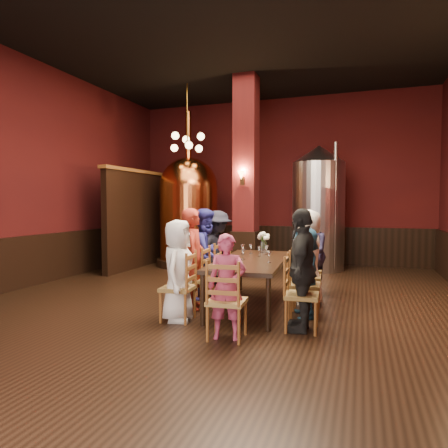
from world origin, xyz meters
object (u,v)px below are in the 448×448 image
(steel_vessel, at_px, (318,208))
(copper_kettle, at_px, (189,210))
(person_2, at_px, (206,254))
(person_0, at_px, (178,270))
(person_1, at_px, (194,258))
(rose_vase, at_px, (264,239))
(dining_table, at_px, (252,263))

(steel_vessel, bearing_deg, copper_kettle, -172.41)
(person_2, height_order, copper_kettle, copper_kettle)
(person_0, height_order, copper_kettle, copper_kettle)
(person_1, distance_m, person_2, 0.66)
(copper_kettle, distance_m, steel_vessel, 3.30)
(person_2, xyz_separation_m, rose_vase, (0.86, 0.60, 0.23))
(rose_vase, bearing_deg, person_2, -145.14)
(person_0, distance_m, person_1, 0.67)
(rose_vase, bearing_deg, person_0, -111.66)
(person_0, height_order, person_2, person_2)
(steel_vessel, relative_size, rose_vase, 7.98)
(person_2, bearing_deg, person_0, -172.62)
(dining_table, xyz_separation_m, copper_kettle, (-2.65, 3.52, 0.77))
(copper_kettle, bearing_deg, dining_table, -53.01)
(person_1, relative_size, steel_vessel, 0.51)
(dining_table, bearing_deg, person_1, -158.78)
(rose_vase, bearing_deg, person_1, -122.87)
(person_1, xyz_separation_m, rose_vase, (0.81, 1.26, 0.22))
(dining_table, distance_m, person_2, 0.92)
(copper_kettle, distance_m, rose_vase, 3.76)
(person_2, distance_m, steel_vessel, 4.05)
(person_0, bearing_deg, person_1, -4.25)
(person_0, xyz_separation_m, person_2, (-0.09, 1.33, 0.07))
(dining_table, bearing_deg, person_0, -130.36)
(dining_table, relative_size, rose_vase, 6.48)
(person_0, xyz_separation_m, rose_vase, (0.76, 1.92, 0.30))
(person_0, distance_m, copper_kettle, 5.00)
(steel_vessel, height_order, rose_vase, steel_vessel)
(person_2, relative_size, copper_kettle, 0.39)
(copper_kettle, bearing_deg, person_0, -67.75)
(copper_kettle, height_order, rose_vase, copper_kettle)
(person_1, xyz_separation_m, steel_vessel, (1.45, 4.34, 0.74))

